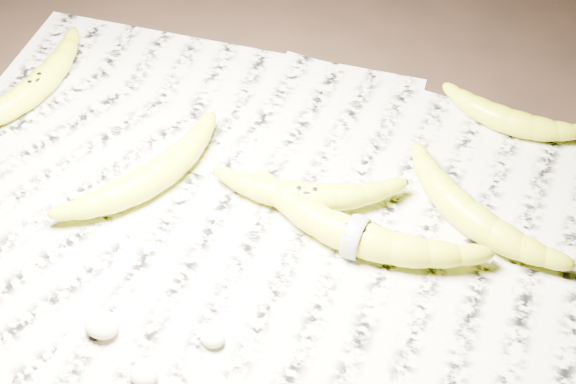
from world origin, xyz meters
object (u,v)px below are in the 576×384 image
at_px(banana_center, 307,195).
at_px(banana_upper_a, 468,213).
at_px(banana_left_b, 152,176).
at_px(banana_left_a, 35,85).
at_px(banana_taped, 356,235).
at_px(banana_upper_b, 510,119).

height_order(banana_center, banana_upper_a, banana_upper_a).
relative_size(banana_left_b, banana_center, 1.06).
xyz_separation_m(banana_left_b, banana_center, (0.17, 0.05, -0.00)).
height_order(banana_left_b, banana_upper_a, same).
bearing_deg(banana_upper_a, banana_center, -137.65).
xyz_separation_m(banana_left_b, banana_upper_a, (0.34, 0.11, -0.00)).
xyz_separation_m(banana_center, banana_upper_a, (0.17, 0.05, 0.00)).
distance_m(banana_left_a, banana_left_b, 0.23).
bearing_deg(banana_upper_a, banana_left_b, -137.58).
bearing_deg(banana_taped, banana_left_a, 173.36).
xyz_separation_m(banana_left_b, banana_taped, (0.24, 0.02, 0.00)).
relative_size(banana_left_a, banana_center, 1.08).
height_order(banana_left_b, banana_taped, banana_taped).
height_order(banana_left_a, banana_upper_a, banana_upper_a).
distance_m(banana_taped, banana_upper_b, 0.27).
relative_size(banana_left_b, banana_taped, 0.83).
xyz_separation_m(banana_center, banana_upper_b, (0.17, 0.22, -0.00)).
bearing_deg(banana_upper_b, banana_center, -125.89).
height_order(banana_center, banana_upper_b, banana_center).
bearing_deg(banana_left_b, banana_center, -52.45).
xyz_separation_m(banana_left_a, banana_center, (0.39, -0.01, -0.00)).
bearing_deg(banana_left_b, banana_taped, -64.60).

